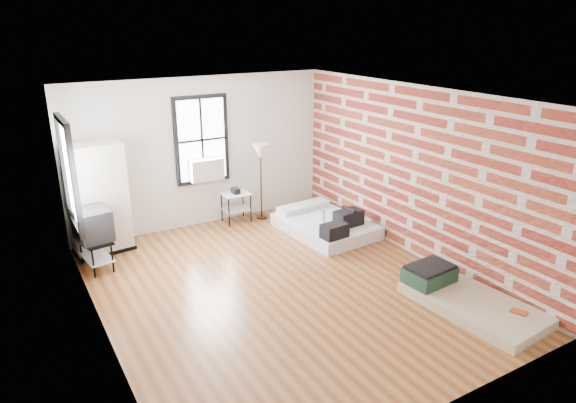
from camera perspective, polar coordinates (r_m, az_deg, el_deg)
ground at (r=7.72m, az=-0.73°, el=-9.46°), size 6.00×6.00×0.00m
room_shell at (r=7.46m, az=-0.63°, el=3.94°), size 5.02×6.02×2.80m
mattress_main at (r=9.55m, az=4.25°, el=-2.56°), size 1.44×1.86×0.57m
mattress_bare at (r=7.62m, az=18.78°, el=-9.98°), size 1.13×1.95×0.41m
wardrobe at (r=9.07m, az=-20.36°, el=0.23°), size 1.00×0.64×1.87m
side_table at (r=9.98m, az=-5.81°, el=0.27°), size 0.53×0.42×0.69m
floor_lamp at (r=9.90m, az=-3.06°, el=5.15°), size 0.32×0.32×1.51m
tv_stand at (r=8.53m, az=-20.84°, el=-2.64°), size 0.56×0.75×0.99m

